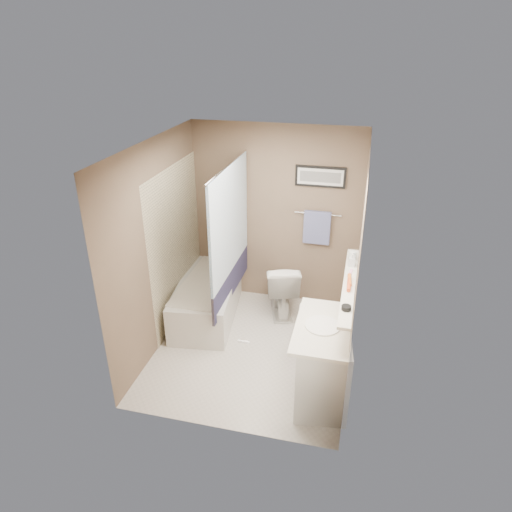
% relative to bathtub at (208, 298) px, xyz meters
% --- Properties ---
extents(ground, '(2.50, 2.50, 0.00)m').
position_rel_bathtub_xyz_m(ground, '(0.75, -0.57, -0.25)').
color(ground, silver).
rests_on(ground, ground).
extents(ceiling, '(2.20, 2.50, 0.04)m').
position_rel_bathtub_xyz_m(ceiling, '(0.75, -0.57, 2.13)').
color(ceiling, white).
rests_on(ceiling, wall_back).
extents(wall_back, '(2.20, 0.04, 2.40)m').
position_rel_bathtub_xyz_m(wall_back, '(0.75, 0.66, 0.95)').
color(wall_back, brown).
rests_on(wall_back, ground).
extents(wall_front, '(2.20, 0.04, 2.40)m').
position_rel_bathtub_xyz_m(wall_front, '(0.75, -1.80, 0.95)').
color(wall_front, brown).
rests_on(wall_front, ground).
extents(wall_left, '(0.04, 2.50, 2.40)m').
position_rel_bathtub_xyz_m(wall_left, '(-0.33, -0.57, 0.95)').
color(wall_left, brown).
rests_on(wall_left, ground).
extents(wall_right, '(0.04, 2.50, 2.40)m').
position_rel_bathtub_xyz_m(wall_right, '(1.83, -0.57, 0.95)').
color(wall_right, brown).
rests_on(wall_right, ground).
extents(tile_surround, '(0.02, 1.55, 2.00)m').
position_rel_bathtub_xyz_m(tile_surround, '(-0.34, -0.07, 0.75)').
color(tile_surround, beige).
rests_on(tile_surround, wall_left).
extents(curtain_rod, '(0.02, 1.55, 0.02)m').
position_rel_bathtub_xyz_m(curtain_rod, '(0.35, -0.07, 1.80)').
color(curtain_rod, silver).
rests_on(curtain_rod, wall_left).
extents(curtain_upper, '(0.03, 1.45, 1.28)m').
position_rel_bathtub_xyz_m(curtain_upper, '(0.35, -0.07, 1.15)').
color(curtain_upper, white).
rests_on(curtain_upper, curtain_rod).
extents(curtain_lower, '(0.03, 1.45, 0.36)m').
position_rel_bathtub_xyz_m(curtain_lower, '(0.35, -0.07, 0.33)').
color(curtain_lower, '#2A284A').
rests_on(curtain_lower, curtain_rod).
extents(mirror, '(0.02, 1.60, 1.00)m').
position_rel_bathtub_xyz_m(mirror, '(1.84, -0.72, 1.37)').
color(mirror, silver).
rests_on(mirror, wall_right).
extents(shelf, '(0.12, 1.60, 0.03)m').
position_rel_bathtub_xyz_m(shelf, '(1.79, -0.72, 0.85)').
color(shelf, silver).
rests_on(shelf, wall_right).
extents(towel_bar, '(0.60, 0.02, 0.02)m').
position_rel_bathtub_xyz_m(towel_bar, '(1.30, 0.65, 1.05)').
color(towel_bar, silver).
rests_on(towel_bar, wall_back).
extents(towel, '(0.34, 0.05, 0.44)m').
position_rel_bathtub_xyz_m(towel, '(1.30, 0.63, 0.87)').
color(towel, '#8F99D0').
rests_on(towel, towel_bar).
extents(art_frame, '(0.62, 0.02, 0.26)m').
position_rel_bathtub_xyz_m(art_frame, '(1.30, 0.67, 1.53)').
color(art_frame, black).
rests_on(art_frame, wall_back).
extents(art_mat, '(0.56, 0.00, 0.20)m').
position_rel_bathtub_xyz_m(art_mat, '(1.30, 0.65, 1.53)').
color(art_mat, white).
rests_on(art_mat, art_frame).
extents(art_image, '(0.50, 0.00, 0.13)m').
position_rel_bathtub_xyz_m(art_image, '(1.30, 0.65, 1.53)').
color(art_image, '#595959').
rests_on(art_image, art_mat).
extents(door, '(0.80, 0.02, 2.00)m').
position_rel_bathtub_xyz_m(door, '(1.30, -1.81, 0.75)').
color(door, silver).
rests_on(door, wall_front).
extents(door_handle, '(0.10, 0.02, 0.02)m').
position_rel_bathtub_xyz_m(door_handle, '(0.97, -1.76, 0.75)').
color(door_handle, silver).
rests_on(door_handle, door).
extents(bathtub, '(0.88, 1.57, 0.50)m').
position_rel_bathtub_xyz_m(bathtub, '(0.00, 0.00, 0.00)').
color(bathtub, silver).
rests_on(bathtub, ground).
extents(tub_rim, '(0.56, 1.36, 0.02)m').
position_rel_bathtub_xyz_m(tub_rim, '(-0.00, 0.00, 0.25)').
color(tub_rim, beige).
rests_on(tub_rim, bathtub).
extents(toilet, '(0.61, 0.82, 0.75)m').
position_rel_bathtub_xyz_m(toilet, '(0.92, 0.30, 0.12)').
color(toilet, white).
rests_on(toilet, ground).
extents(vanity, '(0.60, 0.95, 0.80)m').
position_rel_bathtub_xyz_m(vanity, '(1.60, -1.13, 0.15)').
color(vanity, white).
rests_on(vanity, ground).
extents(countertop, '(0.54, 0.96, 0.04)m').
position_rel_bathtub_xyz_m(countertop, '(1.59, -1.13, 0.57)').
color(countertop, white).
rests_on(countertop, vanity).
extents(sink_basin, '(0.34, 0.34, 0.01)m').
position_rel_bathtub_xyz_m(sink_basin, '(1.58, -1.13, 0.60)').
color(sink_basin, white).
rests_on(sink_basin, countertop).
extents(faucet_spout, '(0.02, 0.02, 0.10)m').
position_rel_bathtub_xyz_m(faucet_spout, '(1.78, -1.13, 0.64)').
color(faucet_spout, white).
rests_on(faucet_spout, countertop).
extents(faucet_knob, '(0.05, 0.05, 0.05)m').
position_rel_bathtub_xyz_m(faucet_knob, '(1.78, -1.03, 0.62)').
color(faucet_knob, silver).
rests_on(faucet_knob, countertop).
extents(candle_bowl_near, '(0.09, 0.09, 0.04)m').
position_rel_bathtub_xyz_m(candle_bowl_near, '(1.79, -1.23, 0.89)').
color(candle_bowl_near, black).
rests_on(candle_bowl_near, shelf).
extents(hair_brush_front, '(0.05, 0.22, 0.04)m').
position_rel_bathtub_xyz_m(hair_brush_front, '(1.79, -0.80, 0.89)').
color(hair_brush_front, '#D2481D').
rests_on(hair_brush_front, shelf).
extents(hair_brush_back, '(0.06, 0.22, 0.04)m').
position_rel_bathtub_xyz_m(hair_brush_back, '(1.79, -0.70, 0.89)').
color(hair_brush_back, orange).
rests_on(hair_brush_back, shelf).
extents(pink_comb, '(0.05, 0.16, 0.01)m').
position_rel_bathtub_xyz_m(pink_comb, '(1.79, -0.51, 0.87)').
color(pink_comb, pink).
rests_on(pink_comb, shelf).
extents(glass_jar, '(0.08, 0.08, 0.10)m').
position_rel_bathtub_xyz_m(glass_jar, '(1.79, -0.19, 0.92)').
color(glass_jar, white).
rests_on(glass_jar, shelf).
extents(soap_bottle, '(0.07, 0.07, 0.14)m').
position_rel_bathtub_xyz_m(soap_bottle, '(1.79, -0.34, 0.94)').
color(soap_bottle, '#999999').
rests_on(soap_bottle, shelf).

